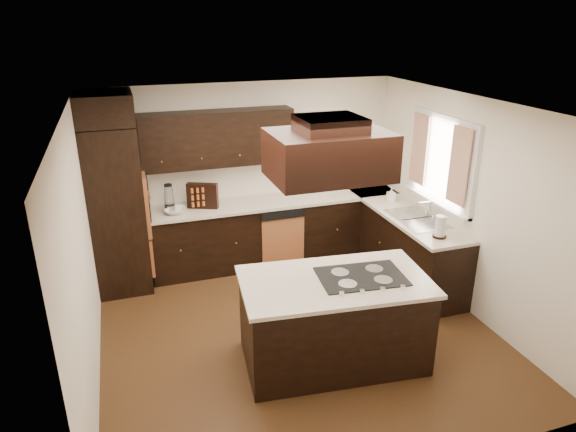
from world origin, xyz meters
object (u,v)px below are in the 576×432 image
object	(u,v)px
oven_column	(117,209)
spice_rack	(203,196)
range_hood	(329,155)
island	(333,322)

from	to	relation	value
oven_column	spice_rack	bearing A→B (deg)	4.95
oven_column	spice_rack	distance (m)	1.09
range_hood	spice_rack	xyz separation A→B (m)	(-0.79, 2.35, -1.07)
island	spice_rack	world-z (taller)	spice_rack
oven_column	island	world-z (taller)	oven_column
island	spice_rack	distance (m)	2.63
oven_column	spice_rack	world-z (taller)	oven_column
oven_column	island	xyz separation A→B (m)	(1.96, -2.30, -0.62)
island	range_hood	bearing A→B (deg)	157.50
range_hood	spice_rack	distance (m)	2.70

